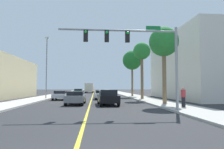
% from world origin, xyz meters
% --- Properties ---
extents(ground, '(192.00, 192.00, 0.00)m').
position_xyz_m(ground, '(0.00, 42.00, 0.00)').
color(ground, '#2D2D30').
extents(sidewalk_left, '(3.48, 168.00, 0.15)m').
position_xyz_m(sidewalk_left, '(-7.89, 42.00, 0.07)').
color(sidewalk_left, beige).
rests_on(sidewalk_left, ground).
extents(sidewalk_right, '(3.48, 168.00, 0.15)m').
position_xyz_m(sidewalk_right, '(7.89, 42.00, 0.07)').
color(sidewalk_right, '#B2ADA3').
rests_on(sidewalk_right, ground).
extents(lane_marking_center, '(0.16, 144.00, 0.01)m').
position_xyz_m(lane_marking_center, '(0.00, 42.00, 0.00)').
color(lane_marking_center, yellow).
rests_on(lane_marking_center, ground).
extents(building_right_near, '(17.51, 19.33, 9.77)m').
position_xyz_m(building_right_near, '(20.49, 26.01, 4.88)').
color(building_right_near, silver).
rests_on(building_right_near, ground).
extents(traffic_signal_mast, '(8.75, 0.36, 6.19)m').
position_xyz_m(traffic_signal_mast, '(3.63, 10.27, 4.77)').
color(traffic_signal_mast, gray).
rests_on(traffic_signal_mast, sidewalk_right).
extents(street_lamp, '(0.56, 0.28, 9.08)m').
position_xyz_m(street_lamp, '(-6.65, 26.10, 5.12)').
color(street_lamp, gray).
rests_on(street_lamp, sidewalk_left).
extents(palm_near, '(2.99, 2.99, 7.78)m').
position_xyz_m(palm_near, '(7.50, 15.69, 6.31)').
color(palm_near, brown).
rests_on(palm_near, sidewalk_right).
extents(palm_mid, '(2.45, 2.45, 8.02)m').
position_xyz_m(palm_mid, '(7.16, 24.01, 6.72)').
color(palm_mid, brown).
rests_on(palm_mid, sidewalk_right).
extents(palm_far, '(3.50, 3.50, 8.33)m').
position_xyz_m(palm_far, '(7.29, 32.32, 6.67)').
color(palm_far, brown).
rests_on(palm_far, sidewalk_right).
extents(car_green, '(2.04, 4.52, 1.38)m').
position_xyz_m(car_green, '(-3.31, 42.89, 0.74)').
color(car_green, '#196638').
rests_on(car_green, ground).
extents(car_silver, '(1.88, 3.97, 1.28)m').
position_xyz_m(car_silver, '(-4.40, 24.94, 0.69)').
color(car_silver, '#BCBCC1').
rests_on(car_silver, ground).
extents(car_gray, '(1.89, 4.16, 1.38)m').
position_xyz_m(car_gray, '(-1.46, 17.01, 0.73)').
color(car_gray, slate).
rests_on(car_gray, ground).
extents(car_white, '(1.93, 4.39, 1.33)m').
position_xyz_m(car_white, '(1.42, 25.76, 0.71)').
color(car_white, white).
rests_on(car_white, ground).
extents(car_black, '(2.07, 4.63, 1.54)m').
position_xyz_m(car_black, '(1.81, 16.36, 0.79)').
color(car_black, black).
rests_on(car_black, ground).
extents(delivery_truck, '(2.71, 8.22, 2.88)m').
position_xyz_m(delivery_truck, '(-1.25, 59.02, 1.56)').
color(delivery_truck, red).
rests_on(delivery_truck, ground).
extents(pedestrian, '(0.38, 0.38, 1.66)m').
position_xyz_m(pedestrian, '(7.91, 12.29, 0.98)').
color(pedestrian, black).
rests_on(pedestrian, sidewalk_right).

